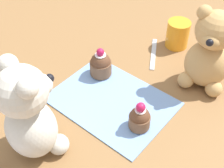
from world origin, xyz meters
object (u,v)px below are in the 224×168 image
Objects in this scene: teddy_bear_cream at (29,114)px; cupcake_near_cream_bear at (140,118)px; teaspoon at (153,53)px; juice_glass at (177,34)px; cupcake_near_tan_bear at (101,64)px; teddy_bear_tan at (209,52)px.

cupcake_near_cream_bear is at bearing -113.30° from teddy_bear_cream.
cupcake_near_cream_bear reaches higher than teaspoon.
teddy_bear_cream reaches higher than juice_glass.
juice_glass is at bearing -108.79° from cupcake_near_tan_bear.
teddy_bear_cream reaches higher than teaspoon.
teddy_bear_tan is at bearing 144.70° from juice_glass.
teddy_bear_tan reaches higher than cupcake_near_cream_bear.
teddy_bear_cream reaches higher than cupcake_near_tan_bear.
teddy_bear_tan is at bearing -127.82° from teaspoon.
teddy_bear_cream is 1.06× the size of teddy_bear_tan.
teaspoon is at bearing -62.84° from cupcake_near_cream_bear.
teddy_bear_tan is 0.17m from juice_glass.
cupcake_near_tan_bear is 1.00× the size of juice_glass.
teddy_bear_tan is 2.68× the size of cupcake_near_tan_bear.
teddy_bear_cream is at bearing -126.13° from teddy_bear_tan.
teddy_bear_cream reaches higher than cupcake_near_cream_bear.
teaspoon is (0.15, -0.02, -0.09)m from teddy_bear_tan.
teddy_bear_cream is 0.22m from cupcake_near_cream_bear.
juice_glass is at bearing -72.61° from cupcake_near_cream_bear.
cupcake_near_cream_bear is 0.19m from cupcake_near_tan_bear.
teaspoon is at bearing 72.92° from juice_glass.
juice_glass is (0.09, -0.30, 0.01)m from cupcake_near_cream_bear.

